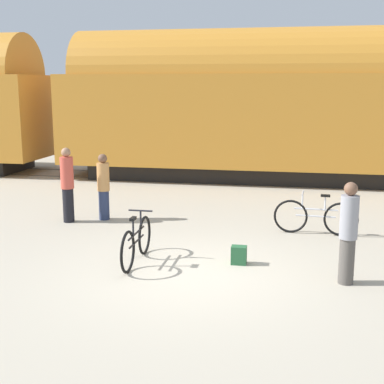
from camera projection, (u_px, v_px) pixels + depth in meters
The scene contains 10 objects.
ground_plane at pixel (190, 273), 9.35m from camera, with size 80.00×80.00×0.00m, color #B2A893.
freight_train at pixel (245, 103), 18.08m from camera, with size 39.94×3.16×5.07m.
rail_near at pixel (241, 183), 17.90m from camera, with size 51.94×0.07×0.01m, color #4C4238.
rail_far at pixel (245, 175), 19.29m from camera, with size 51.94×0.07×0.01m, color #4C4238.
bicycle_silver at pixel (316, 217), 11.69m from camera, with size 1.82×0.46×0.93m.
bicycle_black at pixel (137, 242), 9.82m from camera, with size 0.46×1.82×0.94m.
person_in_red at pixel (67, 184), 12.66m from camera, with size 0.31×0.31×1.79m.
person_in_grey at pixel (348, 232), 8.71m from camera, with size 0.30×0.30×1.71m.
person_in_tan at pixel (103, 186), 12.91m from camera, with size 0.30×0.30×1.61m.
backpack at pixel (239, 255), 9.79m from camera, with size 0.28×0.20×0.34m.
Camera 1 is at (1.73, -8.71, 3.25)m, focal length 50.00 mm.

